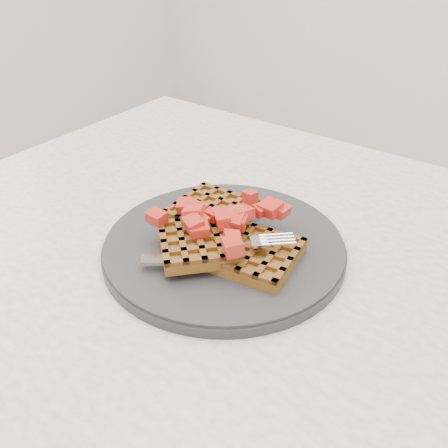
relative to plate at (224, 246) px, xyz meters
The scene contains 5 objects.
table 0.20m from the plate, ahead, with size 1.20×0.80×0.75m.
plate is the anchor object (origin of this frame).
waffles 0.02m from the plate, 87.49° to the right, with size 0.19×0.18×0.03m.
strawberry_pile 0.05m from the plate, 90.00° to the right, with size 0.15×0.15×0.02m, color #970700, non-canonical shape.
fork 0.05m from the plate, 45.83° to the right, with size 0.02×0.18×0.02m, color silver, non-canonical shape.
Camera 1 is at (0.14, -0.39, 1.10)m, focal length 40.00 mm.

